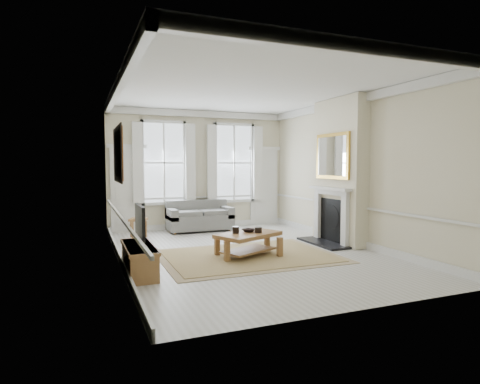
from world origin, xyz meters
name	(u,v)px	position (x,y,z in m)	size (l,w,h in m)	color
floor	(248,253)	(0.00, 0.00, 0.00)	(7.20, 7.20, 0.00)	#B7B5AD
ceiling	(248,89)	(0.00, 0.00, 3.40)	(7.20, 7.20, 0.00)	white
back_wall	(200,170)	(0.00, 3.60, 1.70)	(5.20, 5.20, 0.00)	beige
left_wall	(117,173)	(-2.60, 0.00, 1.70)	(7.20, 7.20, 0.00)	beige
right_wall	(351,171)	(2.60, 0.00, 1.70)	(7.20, 7.20, 0.00)	beige
window_left	(164,163)	(-1.05, 3.55, 1.90)	(1.26, 0.20, 2.20)	#B2BCC6
window_right	(234,163)	(1.05, 3.55, 1.90)	(1.26, 0.20, 2.20)	#B2BCC6
door_left	(128,190)	(-2.05, 3.56, 1.15)	(0.90, 0.08, 2.30)	silver
door_right	(264,187)	(2.05, 3.56, 1.15)	(0.90, 0.08, 2.30)	silver
painting	(118,154)	(-2.56, 0.30, 2.05)	(0.05, 1.66, 1.06)	#C56C21
chimney_breast	(339,171)	(2.43, 0.20, 1.70)	(0.35, 1.70, 3.38)	beige
hearth	(323,243)	(2.00, 0.20, 0.03)	(0.55, 1.50, 0.05)	black
fireplace	(331,213)	(2.20, 0.20, 0.73)	(0.21, 1.45, 1.33)	silver
mirror	(332,156)	(2.21, 0.20, 2.05)	(0.06, 1.26, 1.06)	gold
sofa	(199,218)	(-0.16, 3.11, 0.35)	(1.78, 0.87, 0.84)	#5A5A58
side_table	(138,222)	(-1.90, 2.63, 0.39)	(0.53, 0.53, 0.50)	brown
rug	(248,256)	(-0.12, -0.32, 0.01)	(3.50, 2.60, 0.02)	#A38B54
coffee_table	(248,237)	(-0.12, -0.32, 0.40)	(1.48, 1.22, 0.48)	brown
ceramic_pot_a	(236,230)	(-0.37, -0.27, 0.55)	(0.14, 0.14, 0.14)	black
ceramic_pot_b	(258,230)	(0.08, -0.37, 0.54)	(0.15, 0.15, 0.11)	black
bowl	(249,230)	(-0.07, -0.22, 0.51)	(0.26, 0.26, 0.06)	black
tv_stand	(139,260)	(-2.34, -0.82, 0.25)	(0.44, 1.38, 0.49)	brown
tv	(140,222)	(-2.32, -0.82, 0.89)	(0.08, 0.90, 0.68)	black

